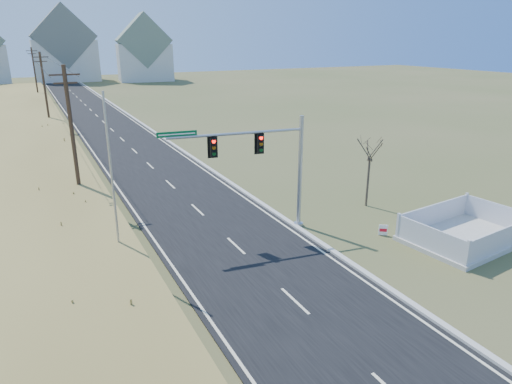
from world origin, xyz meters
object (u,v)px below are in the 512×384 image
(fence_enclosure, at_px, (465,235))
(open_sign, at_px, (383,230))
(flagpole, at_px, (114,201))
(bare_tree, at_px, (371,148))
(traffic_signal_mast, at_px, (270,162))

(fence_enclosure, height_order, open_sign, fence_enclosure)
(fence_enclosure, relative_size, flagpole, 0.83)
(open_sign, bearing_deg, flagpole, -158.85)
(fence_enclosure, bearing_deg, flagpole, 156.03)
(fence_enclosure, xyz_separation_m, open_sign, (-3.55, 2.53, 0.04))
(fence_enclosure, distance_m, bare_tree, 7.76)
(fence_enclosure, distance_m, flagpole, 18.55)
(fence_enclosure, bearing_deg, traffic_signal_mast, 138.85)
(flagpole, bearing_deg, bare_tree, 4.45)
(fence_enclosure, bearing_deg, open_sign, 138.00)
(traffic_signal_mast, distance_m, bare_tree, 7.64)
(fence_enclosure, relative_size, open_sign, 11.29)
(bare_tree, bearing_deg, traffic_signal_mast, -175.35)
(flagpole, bearing_deg, open_sign, -11.97)
(flagpole, height_order, bare_tree, flagpole)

